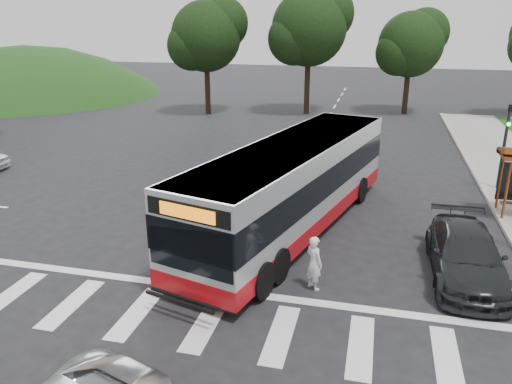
% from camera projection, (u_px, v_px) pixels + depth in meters
% --- Properties ---
extents(ground, '(140.00, 140.00, 0.00)m').
position_uv_depth(ground, '(253.00, 244.00, 17.70)').
color(ground, black).
rests_on(ground, ground).
extents(curb_east, '(0.30, 40.00, 0.15)m').
position_uv_depth(curb_east, '(485.00, 191.00, 22.95)').
color(curb_east, '#9E9991').
rests_on(curb_east, ground).
extents(hillside_nw, '(44.00, 44.00, 10.00)m').
position_uv_depth(hillside_nw, '(29.00, 94.00, 52.47)').
color(hillside_nw, '#183B13').
rests_on(hillside_nw, ground).
extents(crosswalk_ladder, '(18.00, 2.60, 0.01)m').
position_uv_depth(crosswalk_ladder, '(206.00, 323.00, 13.12)').
color(crosswalk_ladder, silver).
rests_on(crosswalk_ladder, ground).
extents(traffic_signal_ne_short, '(0.18, 0.37, 4.00)m').
position_uv_depth(traffic_signal_ne_short, '(505.00, 138.00, 22.47)').
color(traffic_signal_ne_short, black).
rests_on(traffic_signal_ne_short, ground).
extents(tree_north_a, '(6.60, 6.15, 10.17)m').
position_uv_depth(tree_north_a, '(310.00, 27.00, 39.73)').
color(tree_north_a, black).
rests_on(tree_north_a, ground).
extents(tree_north_b, '(5.72, 5.33, 8.43)m').
position_uv_depth(tree_north_b, '(412.00, 43.00, 40.15)').
color(tree_north_b, black).
rests_on(tree_north_b, ground).
extents(tree_north_c, '(6.16, 5.74, 9.30)m').
position_uv_depth(tree_north_c, '(207.00, 35.00, 39.92)').
color(tree_north_c, black).
rests_on(tree_north_c, ground).
extents(transit_bus, '(6.01, 13.17, 3.33)m').
position_uv_depth(transit_bus, '(293.00, 188.00, 18.44)').
color(transit_bus, '#B4B6B9').
rests_on(transit_bus, ground).
extents(pedestrian, '(0.72, 0.70, 1.67)m').
position_uv_depth(pedestrian, '(314.00, 263.00, 14.57)').
color(pedestrian, white).
rests_on(pedestrian, ground).
extents(dark_sedan, '(2.13, 5.14, 1.49)m').
position_uv_depth(dark_sedan, '(466.00, 255.00, 15.26)').
color(dark_sedan, '#212327').
rests_on(dark_sedan, ground).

